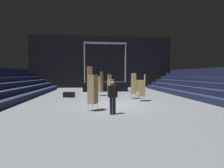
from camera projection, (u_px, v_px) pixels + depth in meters
name	position (u px, v px, depth m)	size (l,w,h in m)	color
ground_plane	(114.00, 106.00, 10.81)	(22.00, 30.00, 0.10)	#515459
arena_end_wall	(103.00, 62.00, 25.47)	(22.00, 0.30, 8.00)	black
bleacher_bank_right	(224.00, 83.00, 12.67)	(4.50, 24.00, 2.70)	#191E38
stage_riser	(105.00, 86.00, 20.73)	(5.33, 3.36, 5.81)	black
man_with_tie	(113.00, 95.00, 8.19)	(0.56, 0.36, 1.76)	black
chair_stack_front_left	(142.00, 88.00, 12.36)	(0.51, 0.51, 2.05)	#B2B5BA
chair_stack_front_right	(134.00, 86.00, 13.68)	(0.53, 0.53, 2.14)	#B2B5BA
chair_stack_mid_left	(93.00, 89.00, 9.05)	(0.61, 0.61, 2.48)	#B2B5BA
chair_stack_mid_right	(111.00, 86.00, 14.51)	(0.60, 0.60, 2.05)	#B2B5BA
chair_stack_mid_centre	(138.00, 86.00, 15.39)	(0.56, 0.56, 1.96)	#B2B5BA
chair_stack_rear_left	(100.00, 84.00, 15.51)	(0.62, 0.62, 2.31)	#B2B5BA
equipment_road_case	(69.00, 95.00, 14.56)	(0.90, 0.60, 0.45)	black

